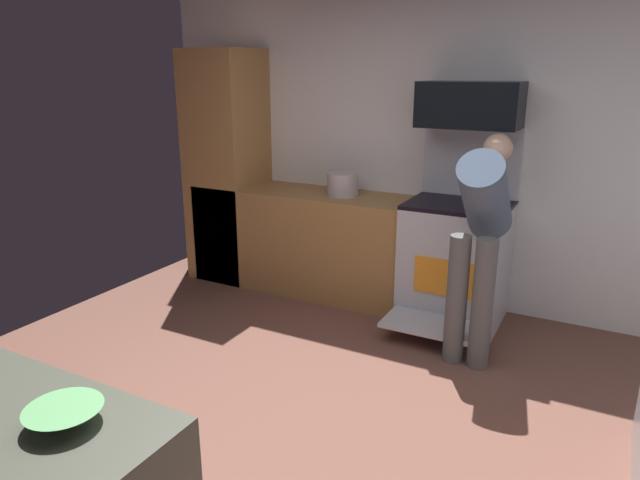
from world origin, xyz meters
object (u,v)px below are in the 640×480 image
(person_cook, at_px, (481,229))
(stock_pot, at_px, (343,184))
(microwave, at_px, (470,105))
(oven_range, at_px, (456,258))
(mixing_bowl_prep, at_px, (64,416))

(person_cook, bearing_deg, stock_pot, 157.10)
(microwave, height_order, stock_pot, microwave)
(oven_range, distance_m, stock_pot, 1.11)
(oven_range, xyz_separation_m, person_cook, (0.28, -0.53, 0.40))
(microwave, height_order, mixing_bowl_prep, microwave)
(oven_range, xyz_separation_m, stock_pot, (-1.00, 0.01, 0.49))
(person_cook, distance_m, stock_pot, 1.40)
(oven_range, relative_size, mixing_bowl_prep, 6.47)
(mixing_bowl_prep, relative_size, stock_pot, 0.87)
(oven_range, relative_size, person_cook, 1.00)
(mixing_bowl_prep, bearing_deg, stock_pot, 101.52)
(mixing_bowl_prep, distance_m, stock_pot, 3.36)
(microwave, height_order, person_cook, microwave)
(mixing_bowl_prep, bearing_deg, oven_range, 84.29)
(oven_range, distance_m, person_cook, 0.72)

